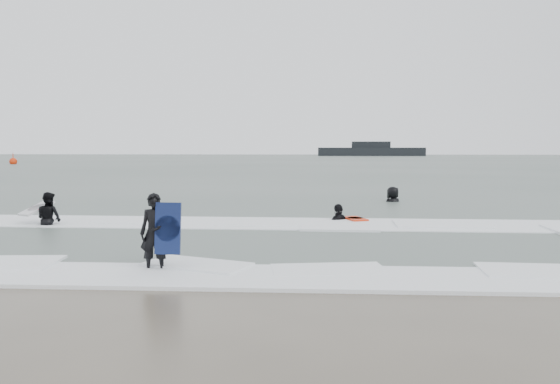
# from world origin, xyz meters

# --- Properties ---
(ground) EXTENTS (320.00, 320.00, 0.00)m
(ground) POSITION_xyz_m (0.00, 0.00, 0.00)
(ground) COLOR brown
(ground) RESTS_ON ground
(sea) EXTENTS (320.00, 320.00, 0.00)m
(sea) POSITION_xyz_m (0.00, 80.00, 0.06)
(sea) COLOR #47544C
(sea) RESTS_ON ground
(surfer_centre) EXTENTS (0.57, 0.39, 1.52)m
(surfer_centre) POSITION_xyz_m (-1.96, -0.22, 0.00)
(surfer_centre) COLOR black
(surfer_centre) RESTS_ON ground
(surfer_wading) EXTENTS (0.94, 0.85, 1.59)m
(surfer_wading) POSITION_xyz_m (-6.84, 5.25, 0.00)
(surfer_wading) COLOR black
(surfer_wading) RESTS_ON ground
(surfer_right_near) EXTENTS (1.03, 0.98, 1.72)m
(surfer_right_near) POSITION_xyz_m (1.71, 7.01, 0.00)
(surfer_right_near) COLOR black
(surfer_right_near) RESTS_ON ground
(surfer_right_far) EXTENTS (1.07, 0.96, 1.84)m
(surfer_right_far) POSITION_xyz_m (4.17, 13.09, 0.00)
(surfer_right_far) COLOR black
(surfer_right_far) RESTS_ON ground
(surf_foam) EXTENTS (30.03, 9.06, 0.09)m
(surf_foam) POSITION_xyz_m (0.00, 3.70, 0.04)
(surf_foam) COLOR white
(surf_foam) RESTS_ON ground
(bodyboards) EXTENTS (10.30, 7.93, 1.25)m
(bodyboards) POSITION_xyz_m (-2.24, 4.05, 0.50)
(bodyboards) COLOR #0E1842
(bodyboards) RESTS_ON ground
(buoy) EXTENTS (1.00, 1.00, 1.65)m
(buoy) POSITION_xyz_m (-40.42, 60.71, 0.42)
(buoy) COLOR red
(buoy) RESTS_ON ground
(vessel_horizon) EXTENTS (27.74, 4.95, 3.76)m
(vessel_horizon) POSITION_xyz_m (14.15, 135.30, 1.40)
(vessel_horizon) COLOR black
(vessel_horizon) RESTS_ON ground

